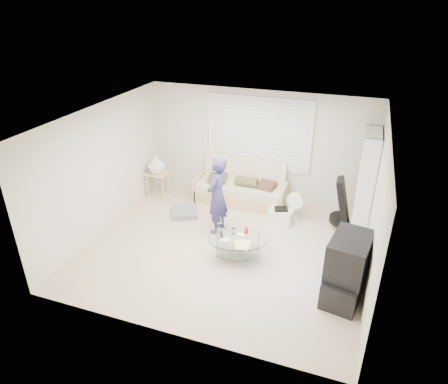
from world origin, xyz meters
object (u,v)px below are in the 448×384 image
at_px(coffee_table, 238,243).
at_px(bookshelf, 366,182).
at_px(futon_sofa, 241,189).
at_px(tv_unit, 347,269).

bearing_deg(coffee_table, bookshelf, 43.13).
distance_m(futon_sofa, tv_unit, 3.51).
height_order(bookshelf, tv_unit, bookshelf).
xyz_separation_m(futon_sofa, tv_unit, (2.46, -2.49, 0.20)).
bearing_deg(tv_unit, bookshelf, 86.85).
relative_size(futon_sofa, bookshelf, 1.00).
distance_m(bookshelf, tv_unit, 2.32).
relative_size(futon_sofa, tv_unit, 1.89).
distance_m(futon_sofa, bookshelf, 2.68).
height_order(tv_unit, coffee_table, tv_unit).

